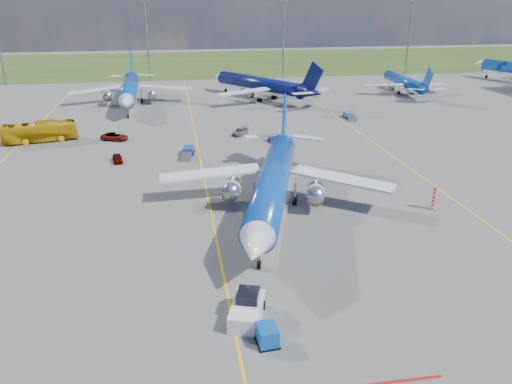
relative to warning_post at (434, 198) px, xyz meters
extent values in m
plane|color=#565653|center=(-26.00, -8.00, -1.50)|extent=(400.00, 400.00, 0.00)
cube|color=#2D4719|center=(-26.00, 142.00, -1.50)|extent=(400.00, 80.00, 0.01)
cube|color=yellow|center=(-26.00, 22.00, -1.49)|extent=(0.25, 160.00, 0.02)
cube|color=yellow|center=(-56.00, 32.00, -1.49)|extent=(0.25, 120.00, 0.02)
cube|color=yellow|center=(4.00, 32.00, -1.49)|extent=(0.25, 120.00, 0.02)
cylinder|color=slate|center=(-36.00, 102.00, 9.50)|extent=(0.50, 0.50, 22.00)
cube|color=slate|center=(-36.00, 102.00, 20.80)|extent=(2.20, 0.50, 0.80)
cylinder|color=slate|center=(4.00, 102.00, 9.50)|extent=(0.50, 0.50, 22.00)
cube|color=slate|center=(4.00, 102.00, 20.80)|extent=(2.20, 0.50, 0.80)
cylinder|color=slate|center=(44.00, 102.00, 9.50)|extent=(0.50, 0.50, 22.00)
cube|color=slate|center=(44.00, 102.00, 20.80)|extent=(2.20, 0.50, 0.80)
cylinder|color=red|center=(0.00, 0.00, 0.00)|extent=(0.50, 0.50, 3.00)
cube|color=silver|center=(-24.87, -17.64, -0.82)|extent=(3.53, 4.91, 1.37)
cube|color=black|center=(-24.68, -17.04, 0.13)|extent=(2.17, 2.31, 0.95)
cube|color=slate|center=(-24.05, -15.03, -0.92)|extent=(1.01, 2.49, 0.21)
cube|color=#0C46AA|center=(-23.85, -20.77, -0.80)|extent=(1.54, 1.86, 1.40)
imported|color=#C4920B|center=(-52.54, 38.42, 0.22)|extent=(12.71, 5.68, 3.45)
imported|color=#999999|center=(-38.45, 24.68, -0.91)|extent=(1.93, 3.62, 1.17)
imported|color=#999999|center=(-40.04, 37.24, -0.84)|extent=(5.23, 3.77, 1.32)
imported|color=#999999|center=(-17.95, 37.33, -0.88)|extent=(3.82, 4.56, 1.25)
cube|color=navy|center=(-12.66, 31.44, -0.90)|extent=(1.96, 3.04, 1.20)
cube|color=slate|center=(-12.21, 28.64, -1.01)|extent=(1.64, 2.36, 0.98)
cube|color=navy|center=(-27.67, 26.84, -0.91)|extent=(1.86, 2.98, 1.19)
cube|color=slate|center=(-28.04, 24.06, -1.01)|extent=(1.56, 2.31, 0.97)
cube|color=#19509A|center=(5.88, 47.02, -0.95)|extent=(1.42, 2.63, 1.11)
cube|color=slate|center=(5.87, 44.40, -1.05)|extent=(1.22, 2.02, 0.91)
camera|label=1|loc=(-29.51, -49.95, 22.09)|focal=35.00mm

